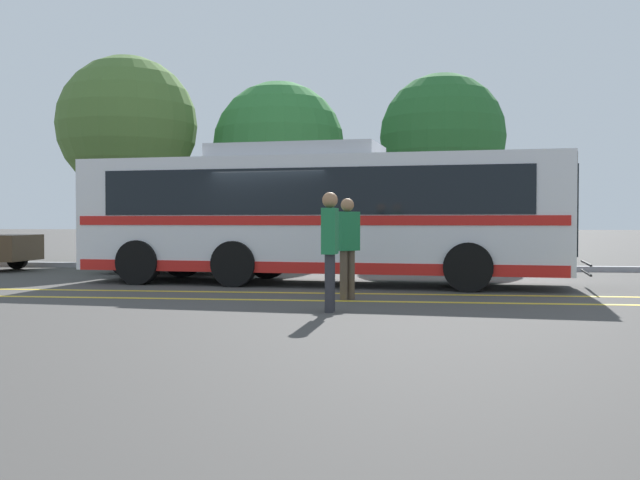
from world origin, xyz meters
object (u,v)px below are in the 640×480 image
Objects in this scene: pedestrian_0 at (347,241)px; tree_1 at (279,148)px; tree_0 at (127,126)px; transit_bus at (319,212)px; pedestrian_1 at (330,243)px; tree_2 at (443,137)px; parked_car_1 at (182,246)px.

tree_1 is at bearing -117.63° from pedestrian_0.
transit_bus is at bearing -44.88° from tree_0.
transit_bus is 1.80× the size of tree_1.
transit_bus is 6.17× the size of pedestrian_0.
pedestrian_0 is at bearing -1.38° from pedestrian_1.
tree_2 is (3.07, 9.54, 2.74)m from transit_bus.
pedestrian_1 is 0.27× the size of tree_0.
parked_car_1 is 2.39× the size of pedestrian_0.
pedestrian_0 is at bearing 40.74° from parked_car_1.
transit_bus is 3.52m from pedestrian_0.
tree_1 reaches higher than transit_bus.
parked_car_1 is (-4.19, 3.01, -0.88)m from transit_bus.
tree_1 reaches higher than parked_car_1.
tree_1 is at bearing 15.34° from pedestrian_1.
tree_2 is at bearing 10.66° from tree_0.
pedestrian_1 is (0.85, -5.21, -0.54)m from transit_bus.
tree_2 is (5.70, 0.45, 0.36)m from tree_1.
transit_bus is 5.31m from pedestrian_1.
parked_car_1 is 2.34× the size of pedestrian_1.
tree_1 is at bearing 167.41° from parked_car_1.
tree_1 is (4.94, 1.55, -0.66)m from tree_0.
tree_1 is at bearing -175.48° from tree_2.
tree_0 is 10.83m from tree_2.
pedestrian_0 is at bearing 22.22° from transit_bus.
parked_car_1 is 7.08m from tree_1.
parked_car_1 is at bearing -53.26° from tree_0.
tree_0 reaches higher than transit_bus.
pedestrian_1 is 15.01m from tree_1.
tree_1 is 5.73m from tree_2.
tree_2 is (7.26, 6.53, 3.62)m from parked_car_1.
tree_2 is (10.64, 2.00, -0.30)m from tree_0.
pedestrian_1 is at bearing -56.55° from tree_0.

